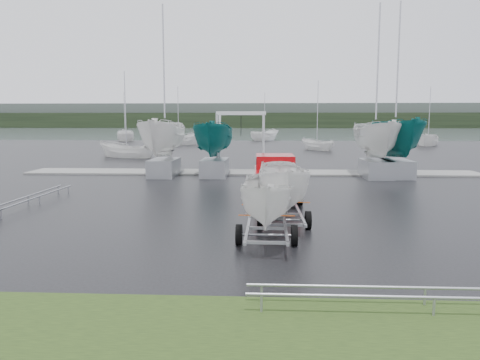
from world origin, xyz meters
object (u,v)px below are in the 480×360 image
(pickup_truck, at_px, (275,175))
(trailer_hitched, at_px, (284,147))
(trailer_parked, at_px, (267,161))
(boat_hoist, at_px, (241,133))

(pickup_truck, bearing_deg, trailer_hitched, -90.00)
(trailer_hitched, bearing_deg, trailer_parked, -106.94)
(pickup_truck, height_order, boat_hoist, boat_hoist)
(trailer_hitched, bearing_deg, pickup_truck, 90.00)
(pickup_truck, xyz_separation_m, trailer_hitched, (0.13, -6.36, 1.72))
(trailer_hitched, bearing_deg, boat_hoist, 96.82)
(boat_hoist, bearing_deg, pickup_truck, -77.46)
(pickup_truck, height_order, trailer_hitched, trailer_hitched)
(trailer_parked, height_order, boat_hoist, trailer_parked)
(trailer_hitched, xyz_separation_m, boat_hoist, (-2.22, 15.74, -0.05))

